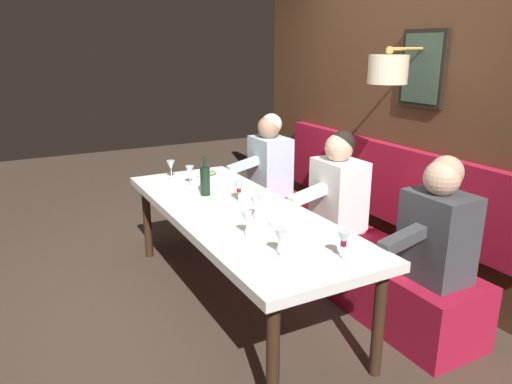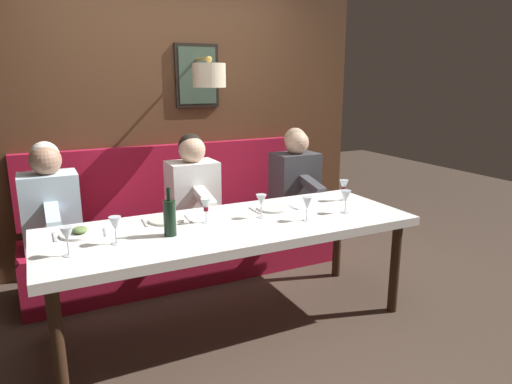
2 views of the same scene
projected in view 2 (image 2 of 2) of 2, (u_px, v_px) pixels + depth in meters
ground_plane at (233, 323)px, 3.22m from camera, size 12.00×12.00×0.00m
dining_table at (232, 232)px, 3.06m from camera, size 0.90×2.46×0.74m
banquette_bench at (192, 252)px, 3.94m from camera, size 0.52×2.66×0.45m
back_wall_panel at (168, 113)px, 4.17m from camera, size 0.59×3.86×2.90m
diner_nearest at (295, 174)px, 4.23m from camera, size 0.60×0.40×0.79m
diner_near at (193, 185)px, 3.81m from camera, size 0.60×0.40×0.79m
diner_middle at (50, 200)px, 3.34m from camera, size 0.60×0.40×0.79m
place_setting_0 at (274, 208)px, 3.37m from camera, size 0.24×0.31×0.01m
place_setting_1 at (167, 220)px, 3.09m from camera, size 0.24×0.31×0.01m
place_setting_2 at (80, 233)px, 2.81m from camera, size 0.24×0.31×0.05m
wine_glass_0 at (261, 201)px, 3.14m from camera, size 0.07×0.07×0.16m
wine_glass_1 at (115, 225)px, 2.64m from camera, size 0.07×0.07×0.16m
wine_glass_2 at (67, 235)px, 2.46m from camera, size 0.07×0.07×0.16m
wine_glass_3 at (346, 197)px, 3.26m from camera, size 0.07×0.07×0.16m
wine_glass_4 at (206, 206)px, 3.04m from camera, size 0.07×0.07×0.16m
wine_glass_5 at (307, 204)px, 3.08m from camera, size 0.07×0.07×0.16m
wine_glass_6 at (344, 186)px, 3.59m from camera, size 0.07×0.07×0.16m
wine_bottle at (170, 217)px, 2.78m from camera, size 0.08×0.08×0.30m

